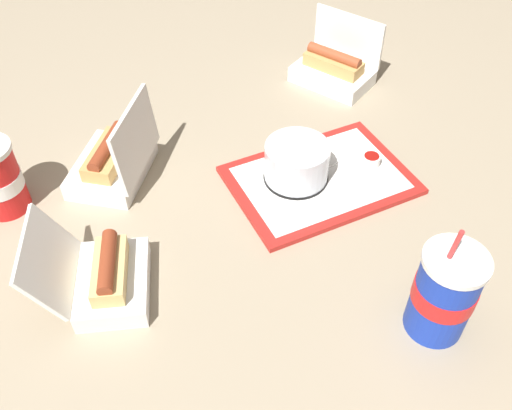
{
  "coord_description": "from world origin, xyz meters",
  "views": [
    {
      "loc": [
        0.4,
        0.65,
        0.83
      ],
      "look_at": [
        -0.03,
        0.01,
        0.05
      ],
      "focal_mm": 40.0,
      "sensor_mm": 36.0,
      "label": 1
    }
  ],
  "objects_px": {
    "cake_container": "(297,163)",
    "clamshell_hotdog_back": "(114,161)",
    "plastic_fork": "(359,192)",
    "clamshell_hotdog_front": "(105,277)",
    "soda_cup_center": "(444,293)",
    "clamshell_hotdog_corner": "(334,67)",
    "food_tray": "(320,180)",
    "ketchup_cup": "(371,160)"
  },
  "relations": [
    {
      "from": "food_tray",
      "to": "clamshell_hotdog_front",
      "type": "height_order",
      "value": "clamshell_hotdog_front"
    },
    {
      "from": "plastic_fork",
      "to": "clamshell_hotdog_front",
      "type": "height_order",
      "value": "clamshell_hotdog_front"
    },
    {
      "from": "clamshell_hotdog_front",
      "to": "food_tray",
      "type": "bearing_deg",
      "value": -179.19
    },
    {
      "from": "clamshell_hotdog_front",
      "to": "clamshell_hotdog_corner",
      "type": "bearing_deg",
      "value": -159.27
    },
    {
      "from": "cake_container",
      "to": "ketchup_cup",
      "type": "bearing_deg",
      "value": 159.92
    },
    {
      "from": "food_tray",
      "to": "cake_container",
      "type": "xyz_separation_m",
      "value": [
        0.04,
        -0.03,
        0.05
      ]
    },
    {
      "from": "clamshell_hotdog_corner",
      "to": "cake_container",
      "type": "bearing_deg",
      "value": 38.64
    },
    {
      "from": "ketchup_cup",
      "to": "clamshell_hotdog_front",
      "type": "bearing_deg",
      "value": -2.07
    },
    {
      "from": "clamshell_hotdog_corner",
      "to": "clamshell_hotdog_front",
      "type": "relative_size",
      "value": 0.92
    },
    {
      "from": "food_tray",
      "to": "clamshell_hotdog_corner",
      "type": "relative_size",
      "value": 1.8
    },
    {
      "from": "food_tray",
      "to": "cake_container",
      "type": "bearing_deg",
      "value": -34.24
    },
    {
      "from": "clamshell_hotdog_back",
      "to": "food_tray",
      "type": "bearing_deg",
      "value": 142.63
    },
    {
      "from": "cake_container",
      "to": "clamshell_hotdog_back",
      "type": "bearing_deg",
      "value": -37.79
    },
    {
      "from": "cake_container",
      "to": "soda_cup_center",
      "type": "relative_size",
      "value": 0.58
    },
    {
      "from": "ketchup_cup",
      "to": "food_tray",
      "type": "bearing_deg",
      "value": -13.97
    },
    {
      "from": "clamshell_hotdog_front",
      "to": "soda_cup_center",
      "type": "height_order",
      "value": "soda_cup_center"
    },
    {
      "from": "food_tray",
      "to": "ketchup_cup",
      "type": "height_order",
      "value": "ketchup_cup"
    },
    {
      "from": "food_tray",
      "to": "soda_cup_center",
      "type": "bearing_deg",
      "value": 80.26
    },
    {
      "from": "soda_cup_center",
      "to": "cake_container",
      "type": "bearing_deg",
      "value": -93.15
    },
    {
      "from": "clamshell_hotdog_corner",
      "to": "ketchup_cup",
      "type": "bearing_deg",
      "value": 63.29
    },
    {
      "from": "plastic_fork",
      "to": "soda_cup_center",
      "type": "relative_size",
      "value": 0.47
    },
    {
      "from": "ketchup_cup",
      "to": "clamshell_hotdog_front",
      "type": "height_order",
      "value": "clamshell_hotdog_front"
    },
    {
      "from": "cake_container",
      "to": "clamshell_hotdog_front",
      "type": "bearing_deg",
      "value": 4.64
    },
    {
      "from": "food_tray",
      "to": "cake_container",
      "type": "height_order",
      "value": "cake_container"
    },
    {
      "from": "plastic_fork",
      "to": "clamshell_hotdog_front",
      "type": "xyz_separation_m",
      "value": [
        0.53,
        -0.07,
        0.02
      ]
    },
    {
      "from": "cake_container",
      "to": "clamshell_hotdog_back",
      "type": "height_order",
      "value": "clamshell_hotdog_back"
    },
    {
      "from": "cake_container",
      "to": "soda_cup_center",
      "type": "distance_m",
      "value": 0.41
    },
    {
      "from": "soda_cup_center",
      "to": "plastic_fork",
      "type": "bearing_deg",
      "value": -108.62
    },
    {
      "from": "cake_container",
      "to": "clamshell_hotdog_corner",
      "type": "bearing_deg",
      "value": -141.36
    },
    {
      "from": "food_tray",
      "to": "cake_container",
      "type": "relative_size",
      "value": 2.96
    },
    {
      "from": "ketchup_cup",
      "to": "clamshell_hotdog_front",
      "type": "relative_size",
      "value": 0.16
    },
    {
      "from": "food_tray",
      "to": "clamshell_hotdog_front",
      "type": "distance_m",
      "value": 0.49
    },
    {
      "from": "plastic_fork",
      "to": "clamshell_hotdog_front",
      "type": "distance_m",
      "value": 0.53
    },
    {
      "from": "clamshell_hotdog_front",
      "to": "cake_container",
      "type": "bearing_deg",
      "value": -175.36
    },
    {
      "from": "ketchup_cup",
      "to": "plastic_fork",
      "type": "height_order",
      "value": "ketchup_cup"
    },
    {
      "from": "food_tray",
      "to": "plastic_fork",
      "type": "distance_m",
      "value": 0.09
    },
    {
      "from": "food_tray",
      "to": "ketchup_cup",
      "type": "xyz_separation_m",
      "value": [
        -0.12,
        0.03,
        0.02
      ]
    },
    {
      "from": "plastic_fork",
      "to": "clamshell_hotdog_corner",
      "type": "bearing_deg",
      "value": -84.26
    },
    {
      "from": "food_tray",
      "to": "ketchup_cup",
      "type": "distance_m",
      "value": 0.12
    },
    {
      "from": "clamshell_hotdog_corner",
      "to": "soda_cup_center",
      "type": "xyz_separation_m",
      "value": [
        0.34,
        0.66,
        0.05
      ]
    },
    {
      "from": "clamshell_hotdog_front",
      "to": "soda_cup_center",
      "type": "relative_size",
      "value": 1.04
    },
    {
      "from": "ketchup_cup",
      "to": "soda_cup_center",
      "type": "xyz_separation_m",
      "value": [
        0.18,
        0.35,
        0.06
      ]
    }
  ]
}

